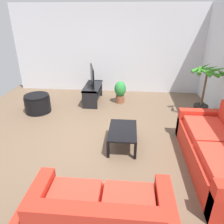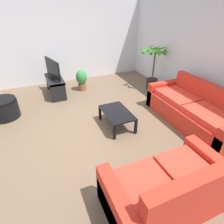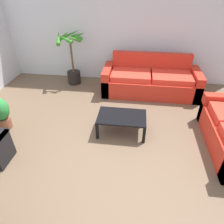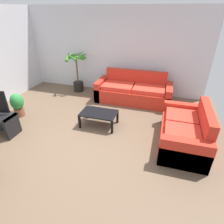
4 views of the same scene
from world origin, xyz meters
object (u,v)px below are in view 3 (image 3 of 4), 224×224
object	(u,v)px
couch_main	(150,81)
potted_plant_small	(1,112)
potted_palm	(72,60)
coffee_table	(122,118)

from	to	relation	value
couch_main	potted_plant_small	distance (m)	3.34
couch_main	potted_plant_small	xyz separation A→B (m)	(-2.81, -1.81, 0.05)
couch_main	potted_palm	size ratio (longest dim) A/B	1.68
potted_palm	couch_main	bearing A→B (deg)	-8.02
couch_main	coffee_table	world-z (taller)	couch_main
potted_plant_small	couch_main	bearing A→B (deg)	32.74
couch_main	potted_palm	distance (m)	2.07
couch_main	potted_palm	bearing A→B (deg)	171.98
couch_main	potted_palm	xyz separation A→B (m)	(-2.02, 0.28, 0.34)
potted_plant_small	potted_palm	bearing A→B (deg)	69.37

